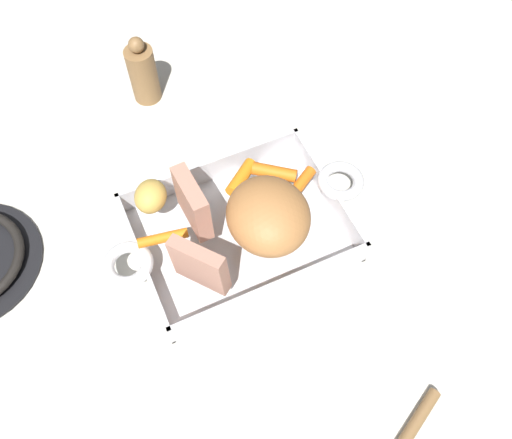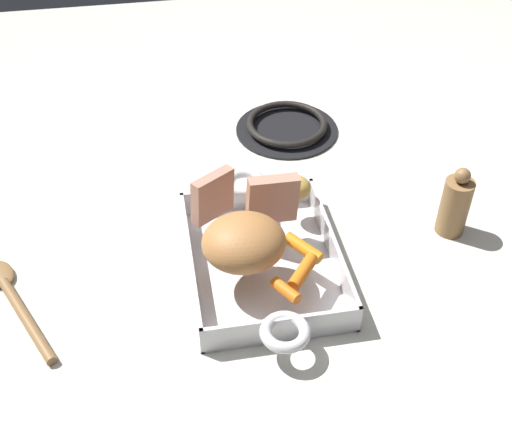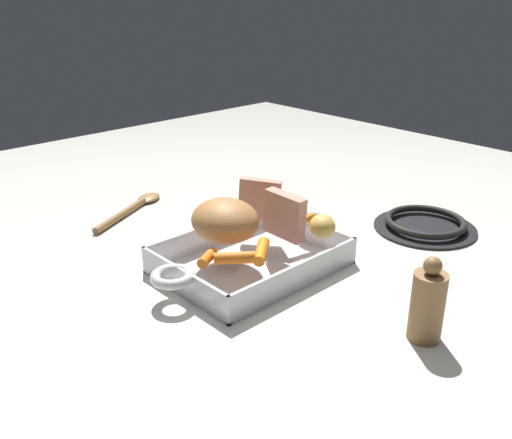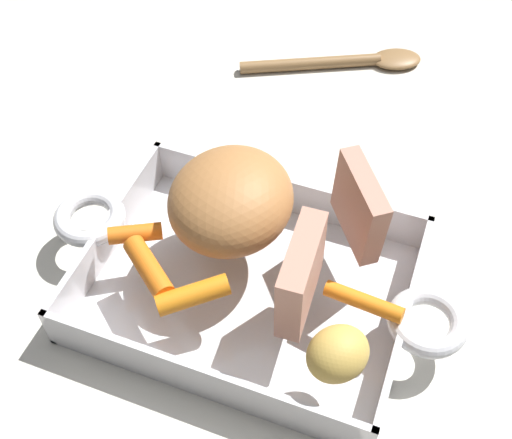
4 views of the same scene
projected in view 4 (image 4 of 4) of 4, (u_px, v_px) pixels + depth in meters
ground_plane at (248, 293)px, 0.63m from camera, size 2.14×2.14×0.00m
roasting_dish at (248, 283)px, 0.62m from camera, size 0.40×0.23×0.05m
pork_roast at (231, 200)px, 0.59m from camera, size 0.12×0.13×0.07m
roast_slice_thick at (359, 207)px, 0.58m from camera, size 0.06×0.08×0.08m
roast_slice_outer at (301, 275)px, 0.53m from camera, size 0.03×0.08×0.08m
baby_carrot_center_right at (193, 295)px, 0.56m from camera, size 0.06×0.06×0.02m
baby_carrot_center_left at (364, 302)px, 0.55m from camera, size 0.07×0.02×0.02m
baby_carrot_northeast at (149, 268)px, 0.57m from camera, size 0.06×0.06×0.02m
baby_carrot_southeast at (135, 233)px, 0.60m from camera, size 0.05×0.04×0.02m
potato_golden_small at (338, 354)px, 0.51m from camera, size 0.07×0.07×0.04m
serving_spoon at (349, 62)px, 0.85m from camera, size 0.23×0.13×0.02m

